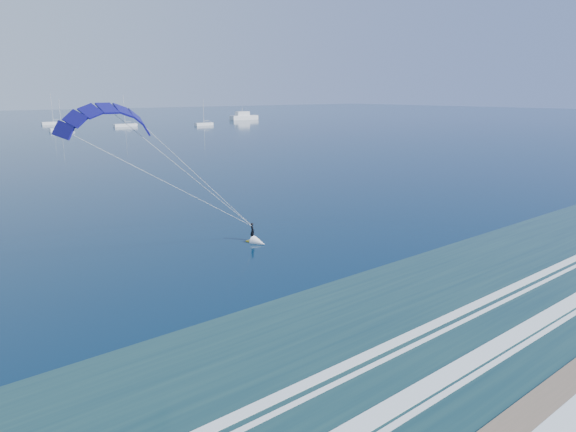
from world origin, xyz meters
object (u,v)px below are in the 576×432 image
at_px(motor_yacht, 244,117).
at_px(sailboat_3, 62,129).
at_px(sailboat_4, 53,123).
at_px(sailboat_5, 125,125).
at_px(sailboat_6, 204,124).
at_px(kitesurfer_rig, 192,177).

distance_m(motor_yacht, sailboat_3, 100.74).
bearing_deg(sailboat_4, sailboat_3, -101.78).
xyz_separation_m(motor_yacht, sailboat_5, (-69.55, -13.18, -1.00)).
bearing_deg(sailboat_6, motor_yacht, 34.78).
relative_size(sailboat_3, sailboat_4, 0.87).
xyz_separation_m(sailboat_4, sailboat_6, (48.68, -49.58, -0.02)).
relative_size(kitesurfer_rig, motor_yacht, 1.33).
height_order(kitesurfer_rig, sailboat_6, kitesurfer_rig).
xyz_separation_m(sailboat_3, sailboat_4, (9.33, 44.73, 0.01)).
distance_m(kitesurfer_rig, sailboat_4, 216.16).
xyz_separation_m(kitesurfer_rig, sailboat_6, (94.96, 161.46, -6.82)).
relative_size(sailboat_4, sailboat_5, 1.02).
bearing_deg(kitesurfer_rig, sailboat_5, 69.60).
xyz_separation_m(kitesurfer_rig, sailboat_5, (65.48, 176.10, -6.81)).
bearing_deg(sailboat_6, sailboat_3, 175.22).
bearing_deg(motor_yacht, sailboat_6, -145.22).
relative_size(kitesurfer_rig, sailboat_5, 1.57).
bearing_deg(sailboat_5, kitesurfer_rig, -110.40).
xyz_separation_m(motor_yacht, sailboat_3, (-98.08, -22.98, -1.01)).
relative_size(sailboat_5, sailboat_6, 1.17).
bearing_deg(motor_yacht, kitesurfer_rig, -125.50).
bearing_deg(sailboat_6, kitesurfer_rig, -120.46).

